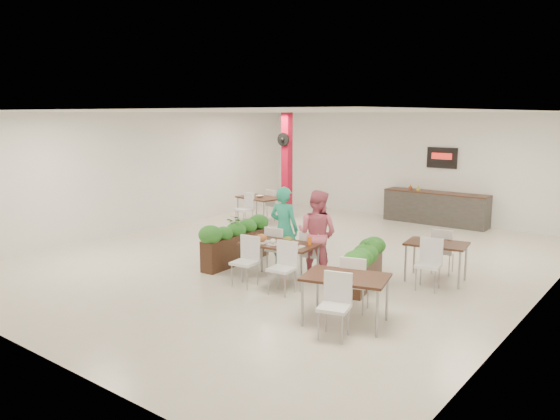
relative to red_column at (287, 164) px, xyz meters
The scene contains 12 objects.
ground 5.11m from the red_column, 51.64° to the right, with size 12.00×12.00×0.00m, color beige.
room_shell 4.85m from the red_column, 51.64° to the right, with size 10.10×12.10×3.22m.
red_column is the anchor object (origin of this frame).
service_counter 4.56m from the red_column, 25.00° to the left, with size 3.00×0.64×2.20m.
main_table 6.59m from the red_column, 54.22° to the right, with size 1.48×1.74×0.92m.
diner_man 5.80m from the red_column, 53.56° to the right, with size 0.63×0.41×1.73m, color #28AE88.
diner_woman 6.31m from the red_column, 47.66° to the right, with size 0.84×0.65×1.72m, color #DF637F.
planter_left 5.47m from the red_column, 64.62° to the right, with size 0.49×2.02×1.06m.
planter_right 7.08m from the red_column, 41.09° to the right, with size 0.72×1.66×0.88m.
side_table_a 1.47m from the red_column, 100.10° to the right, with size 1.40×1.67×0.92m.
side_table_b 7.12m from the red_column, 29.23° to the right, with size 1.21×1.67×0.92m.
side_table_c 8.72m from the red_column, 47.13° to the right, with size 1.42×1.67×0.92m.
Camera 1 is at (6.93, -9.42, 3.15)m, focal length 35.00 mm.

